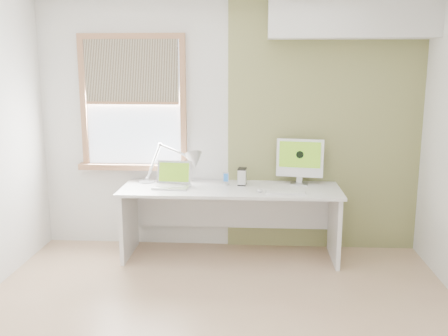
# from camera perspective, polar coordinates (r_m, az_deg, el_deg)

# --- Properties ---
(room) EXTENTS (4.04, 3.54, 2.64)m
(room) POSITION_cam_1_polar(r_m,az_deg,el_deg) (3.59, -1.05, 1.34)
(room) COLOR tan
(room) RESTS_ON ground
(accent_wall) EXTENTS (2.00, 0.02, 2.60)m
(accent_wall) POSITION_cam_1_polar(r_m,az_deg,el_deg) (5.35, 11.26, 4.50)
(accent_wall) COLOR #829154
(accent_wall) RESTS_ON room
(soffit) EXTENTS (1.60, 0.40, 0.42)m
(soffit) POSITION_cam_1_polar(r_m,az_deg,el_deg) (5.19, 14.29, 16.34)
(soffit) COLOR white
(soffit) RESTS_ON room
(window) EXTENTS (1.20, 0.14, 1.42)m
(window) POSITION_cam_1_polar(r_m,az_deg,el_deg) (5.41, -10.28, 7.22)
(window) COLOR #AE754F
(window) RESTS_ON room
(desk) EXTENTS (2.20, 0.70, 0.73)m
(desk) POSITION_cam_1_polar(r_m,az_deg,el_deg) (5.16, 0.77, -4.19)
(desk) COLOR silver
(desk) RESTS_ON room
(desk_lamp) EXTENTS (0.74, 0.29, 0.42)m
(desk_lamp) POSITION_cam_1_polar(r_m,az_deg,el_deg) (5.20, -4.41, 0.60)
(desk_lamp) COLOR #BBBDC0
(desk_lamp) RESTS_ON desk
(laptop) EXTENTS (0.38, 0.31, 0.25)m
(laptop) POSITION_cam_1_polar(r_m,az_deg,el_deg) (5.12, -5.85, -1.41)
(laptop) COLOR #BBBDC0
(laptop) RESTS_ON desk
(phone_dock) EXTENTS (0.08, 0.08, 0.13)m
(phone_dock) POSITION_cam_1_polar(r_m,az_deg,el_deg) (5.17, 0.21, -1.50)
(phone_dock) COLOR #BBBDC0
(phone_dock) RESTS_ON desk
(external_drive) EXTENTS (0.10, 0.14, 0.17)m
(external_drive) POSITION_cam_1_polar(r_m,az_deg,el_deg) (5.17, 2.07, -0.97)
(external_drive) COLOR #BBBDC0
(external_drive) RESTS_ON desk
(imac) EXTENTS (0.48, 0.19, 0.47)m
(imac) POSITION_cam_1_polar(r_m,az_deg,el_deg) (5.23, 8.60, 1.02)
(imac) COLOR #BBBDC0
(imac) RESTS_ON desk
(keyboard) EXTENTS (0.40, 0.13, 0.02)m
(keyboard) POSITION_cam_1_polar(r_m,az_deg,el_deg) (4.85, 7.00, -2.82)
(keyboard) COLOR white
(keyboard) RESTS_ON desk
(mouse) EXTENTS (0.07, 0.10, 0.03)m
(mouse) POSITION_cam_1_polar(r_m,az_deg,el_deg) (4.91, 4.05, -2.55)
(mouse) COLOR white
(mouse) RESTS_ON desk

